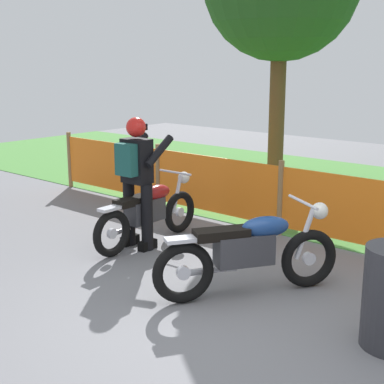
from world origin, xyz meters
name	(u,v)px	position (x,y,z in m)	size (l,w,h in m)	color
ground	(224,332)	(0.00, 0.00, -0.01)	(24.00, 24.00, 0.02)	slate
barrier_fence	(361,212)	(0.00, 2.78, 0.54)	(11.72, 0.08, 1.05)	olive
motorcycle_lead	(148,212)	(-2.28, 1.33, 0.43)	(0.55, 1.89, 0.89)	black
motorcycle_trailing	(250,252)	(-0.31, 0.82, 0.47)	(1.18, 1.78, 0.96)	black
rider_lead	(137,176)	(-2.27, 1.13, 0.95)	(0.55, 0.68, 1.69)	black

